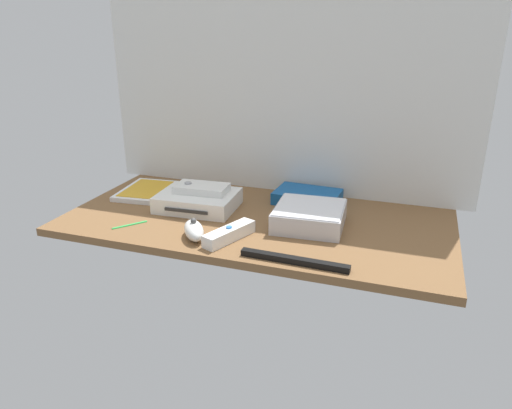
% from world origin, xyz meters
% --- Properties ---
extents(ground_plane, '(1.00, 0.48, 0.02)m').
position_xyz_m(ground_plane, '(0.00, 0.00, -0.01)').
color(ground_plane, brown).
rests_on(ground_plane, ground).
extents(back_wall, '(1.10, 0.01, 0.64)m').
position_xyz_m(back_wall, '(0.00, 0.25, 0.32)').
color(back_wall, silver).
rests_on(back_wall, ground).
extents(game_console, '(0.22, 0.17, 0.04)m').
position_xyz_m(game_console, '(-0.18, 0.02, 0.02)').
color(game_console, white).
rests_on(game_console, ground_plane).
extents(mini_computer, '(0.18, 0.18, 0.05)m').
position_xyz_m(mini_computer, '(0.14, 0.00, 0.03)').
color(mini_computer, silver).
rests_on(mini_computer, ground_plane).
extents(game_case, '(0.15, 0.20, 0.02)m').
position_xyz_m(game_case, '(-0.38, 0.08, 0.01)').
color(game_case, white).
rests_on(game_case, ground_plane).
extents(network_router, '(0.19, 0.13, 0.03)m').
position_xyz_m(network_router, '(0.10, 0.16, 0.02)').
color(network_router, '#145193').
rests_on(network_router, ground_plane).
extents(remote_wand, '(0.09, 0.15, 0.03)m').
position_xyz_m(remote_wand, '(-0.02, -0.14, 0.02)').
color(remote_wand, white).
rests_on(remote_wand, ground_plane).
extents(remote_nunchuk, '(0.09, 0.11, 0.05)m').
position_xyz_m(remote_nunchuk, '(-0.10, -0.16, 0.02)').
color(remote_nunchuk, white).
rests_on(remote_nunchuk, ground_plane).
extents(remote_classic_pad, '(0.15, 0.09, 0.02)m').
position_xyz_m(remote_classic_pad, '(-0.17, 0.04, 0.05)').
color(remote_classic_pad, white).
rests_on(remote_classic_pad, game_console).
extents(sensor_bar, '(0.24, 0.02, 0.01)m').
position_xyz_m(sensor_bar, '(0.16, -0.21, 0.01)').
color(sensor_bar, black).
rests_on(sensor_bar, ground_plane).
extents(stylus_pen, '(0.06, 0.07, 0.01)m').
position_xyz_m(stylus_pen, '(-0.29, -0.15, 0.00)').
color(stylus_pen, green).
rests_on(stylus_pen, ground_plane).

